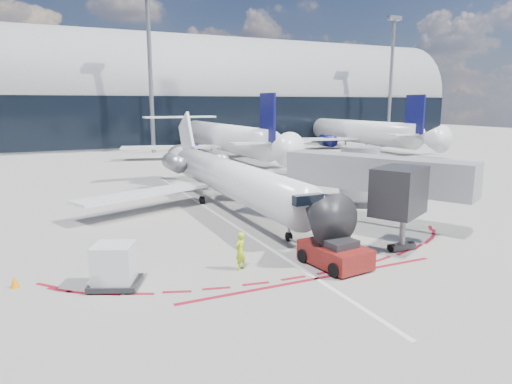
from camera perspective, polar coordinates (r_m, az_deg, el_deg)
name	(u,v)px	position (r m, az deg, el deg)	size (l,w,h in m)	color
ground	(230,223)	(32.34, -3.33, -3.84)	(260.00, 260.00, 0.00)	gray
apron_centerline	(220,216)	(34.16, -4.55, -3.03)	(0.25, 40.00, 0.01)	silver
apron_stop_bar	(316,279)	(22.54, 7.57, -10.68)	(14.00, 0.25, 0.01)	maroon
terminal_building	(107,102)	(94.79, -18.09, 10.70)	(150.00, 24.15, 24.00)	gray
jet_bridge	(370,178)	(33.99, 14.12, 1.76)	(10.03, 15.20, 4.90)	gray
light_mast_centre	(150,77)	(78.95, -13.05, 13.87)	(0.70, 0.70, 25.00)	slate
light_mast_east	(391,82)	(101.79, 16.49, 13.03)	(0.70, 0.70, 25.00)	slate
regional_jet	(225,176)	(37.18, -3.87, 2.05)	(24.14, 29.77, 7.45)	silver
pushback_tug	(335,254)	(24.15, 9.86, -7.59)	(2.82, 5.83, 1.49)	#56130C
ramp_worker	(240,251)	(23.20, -1.98, -7.38)	(0.72, 0.47, 1.96)	#B2DA16
uld_container	(114,266)	(22.01, -17.29, -8.85)	(2.73, 2.56, 2.05)	black
safety_cone_left	(15,282)	(23.96, -27.94, -9.89)	(0.41, 0.41, 0.57)	orange
safety_cone_right	(354,243)	(27.34, 12.11, -6.27)	(0.41, 0.41, 0.57)	orange
bg_airliner_0	(223,118)	(71.67, -4.12, 9.18)	(36.72, 38.88, 11.88)	silver
bg_airliner_1	(354,115)	(88.49, 12.11, 9.35)	(36.84, 39.01, 11.92)	silver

